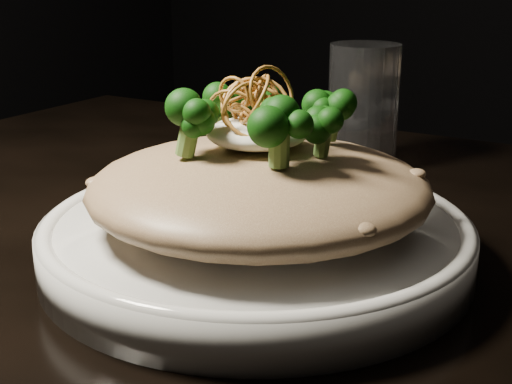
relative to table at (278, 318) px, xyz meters
The scene contains 7 objects.
table is the anchor object (origin of this frame).
plate 0.12m from the table, 76.30° to the right, with size 0.32×0.32×0.03m, color silver.
risotto 0.16m from the table, 73.43° to the right, with size 0.25×0.25×0.05m, color brown.
broccoli 0.21m from the table, 72.01° to the right, with size 0.14×0.14×0.05m, color black, non-canonical shape.
cheese 0.19m from the table, 77.09° to the right, with size 0.07×0.07×0.02m, color white.
shallots 0.22m from the table, 77.80° to the right, with size 0.06×0.06×0.04m, color brown, non-canonical shape.
drinking_glass 0.26m from the table, 94.56° to the left, with size 0.08×0.08×0.13m, color silver.
Camera 1 is at (0.27, -0.49, 0.97)m, focal length 50.00 mm.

